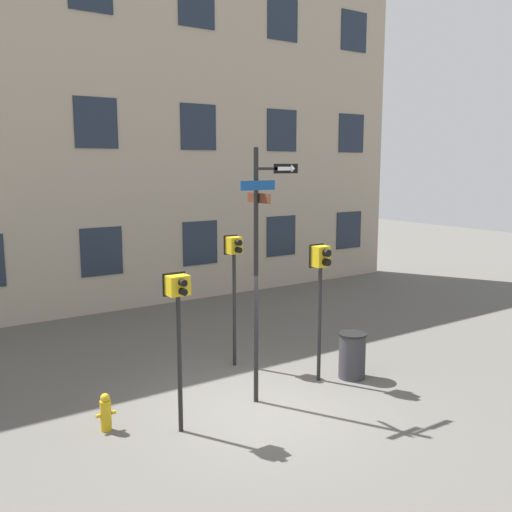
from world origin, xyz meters
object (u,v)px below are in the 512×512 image
at_px(street_sign_pole, 259,257).
at_px(pedestrian_signal_across, 234,266).
at_px(fire_hydrant, 106,413).
at_px(pedestrian_signal_right, 321,274).
at_px(trash_bin, 352,355).
at_px(pedestrian_signal_left, 178,309).

height_order(street_sign_pole, pedestrian_signal_across, street_sign_pole).
distance_m(street_sign_pole, fire_hydrant, 3.88).
height_order(pedestrian_signal_right, pedestrian_signal_across, pedestrian_signal_across).
relative_size(pedestrian_signal_right, pedestrian_signal_across, 0.98).
height_order(street_sign_pole, trash_bin, street_sign_pole).
bearing_deg(fire_hydrant, pedestrian_signal_left, -35.21).
bearing_deg(pedestrian_signal_left, pedestrian_signal_across, 41.89).
height_order(pedestrian_signal_across, fire_hydrant, pedestrian_signal_across).
bearing_deg(pedestrian_signal_across, trash_bin, -51.08).
xyz_separation_m(pedestrian_signal_across, fire_hydrant, (-3.58, -1.51, -1.98)).
bearing_deg(pedestrian_signal_across, pedestrian_signal_right, -61.19).
xyz_separation_m(street_sign_pole, trash_bin, (2.35, -0.12, -2.34)).
distance_m(street_sign_pole, pedestrian_signal_left, 1.99).
height_order(street_sign_pole, fire_hydrant, street_sign_pole).
relative_size(pedestrian_signal_left, pedestrian_signal_right, 0.95).
height_order(pedestrian_signal_across, trash_bin, pedestrian_signal_across).
xyz_separation_m(pedestrian_signal_left, pedestrian_signal_right, (3.51, 0.46, 0.13)).
bearing_deg(pedestrian_signal_right, street_sign_pole, -174.40).
distance_m(pedestrian_signal_left, fire_hydrant, 2.26).
xyz_separation_m(pedestrian_signal_right, pedestrian_signal_across, (-0.99, 1.80, 0.00)).
xyz_separation_m(fire_hydrant, trash_bin, (5.26, -0.57, 0.17)).
height_order(pedestrian_signal_left, pedestrian_signal_right, pedestrian_signal_right).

